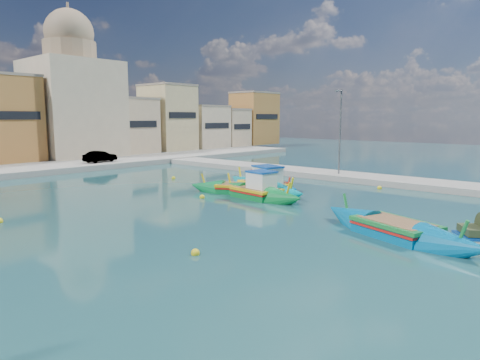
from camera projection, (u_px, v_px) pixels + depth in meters
ground at (275, 226)px, 22.03m from camera, size 160.00×160.00×0.00m
east_quay at (407, 182)px, 35.30m from camera, size 4.00×70.00×0.50m
north_quay at (21, 170)px, 43.05m from camera, size 80.00×8.00×0.60m
north_townhouses at (51, 122)px, 52.15m from camera, size 83.20×7.87×10.19m
church_block at (73, 95)px, 54.52m from camera, size 10.00×10.00×19.10m
quay_street_lamp at (340, 131)px, 38.24m from camera, size 1.18×0.16×8.00m
luzzu_turquoise_cabin at (264, 187)px, 32.10m from camera, size 5.12×10.01×3.16m
luzzu_blue_cabin at (257, 193)px, 29.79m from camera, size 3.07×8.56×2.97m
luzzu_cyan_mid at (269, 186)px, 33.72m from camera, size 4.11×7.59×2.20m
luzzu_green at (237, 189)px, 31.87m from camera, size 5.27×7.50×2.36m
luzzu_blue_south at (395, 231)px, 20.11m from camera, size 5.04×9.57×2.71m
mooring_buoys at (223, 204)px, 27.47m from camera, size 24.32×20.45×0.36m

